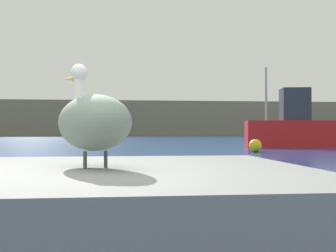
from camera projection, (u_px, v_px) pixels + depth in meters
hillside_backdrop at (117, 119)px, 80.10m from camera, size 140.00×13.62×6.27m
pier_dock at (93, 206)px, 3.39m from camera, size 3.54×3.05×0.61m
pelican at (93, 121)px, 3.41m from camera, size 0.87×1.29×0.89m
fishing_boat_red at (296, 128)px, 23.07m from camera, size 5.71×2.81×4.42m
mooring_buoy at (255, 146)px, 17.86m from camera, size 0.55×0.55×0.55m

